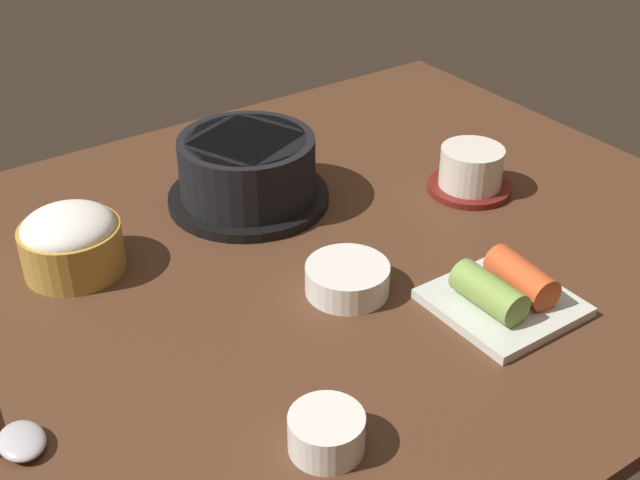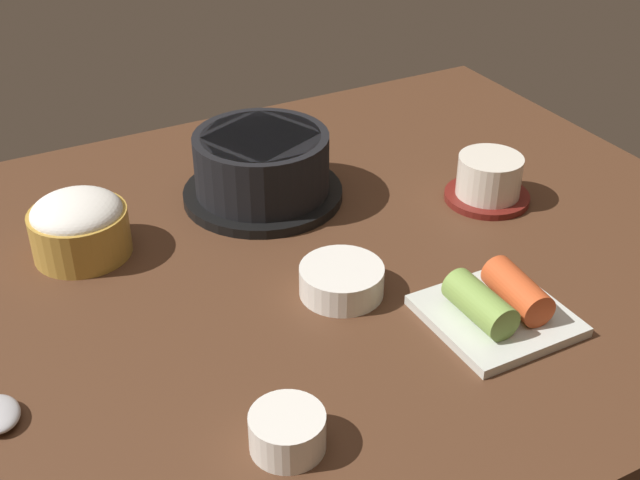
{
  "view_description": "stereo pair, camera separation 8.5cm",
  "coord_description": "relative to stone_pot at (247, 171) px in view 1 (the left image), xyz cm",
  "views": [
    {
      "loc": [
        -38.95,
        -60.85,
        50.63
      ],
      "look_at": [
        2.0,
        -2.0,
        5.0
      ],
      "focal_mm": 46.52,
      "sensor_mm": 36.0,
      "label": 1
    },
    {
      "loc": [
        -31.71,
        -65.27,
        50.63
      ],
      "look_at": [
        2.0,
        -2.0,
        5.0
      ],
      "focal_mm": 46.52,
      "sensor_mm": 36.0,
      "label": 2
    }
  ],
  "objects": [
    {
      "name": "spoon",
      "position": [
        -34.69,
        -21.24,
        -3.45
      ],
      "size": [
        3.93,
        16.6,
        1.35
      ],
      "color": "#B7B7BC",
      "rests_on": "dining_table"
    },
    {
      "name": "rice_bowl",
      "position": [
        -21.92,
        -1.86,
        -0.59
      ],
      "size": [
        10.3,
        10.3,
        6.86
      ],
      "color": "#B78C38",
      "rests_on": "dining_table"
    },
    {
      "name": "banchan_cup_center",
      "position": [
        -1.16,
        -21.08,
        -2.46
      ],
      "size": [
        8.4,
        8.4,
        2.98
      ],
      "color": "white",
      "rests_on": "dining_table"
    },
    {
      "name": "kimchi_plate",
      "position": [
        9.61,
        -31.81,
        -2.43
      ],
      "size": [
        12.48,
        12.48,
        4.37
      ],
      "color": "silver",
      "rests_on": "dining_table"
    },
    {
      "name": "stone_pot",
      "position": [
        0.0,
        0.0,
        0.0
      ],
      "size": [
        18.86,
        18.86,
        8.14
      ],
      "color": "black",
      "rests_on": "dining_table"
    },
    {
      "name": "dining_table",
      "position": [
        -2.67,
        -13.64,
        -5.07
      ],
      "size": [
        100.0,
        76.0,
        2.0
      ],
      "primitive_type": "cube",
      "color": "#4C2D1C",
      "rests_on": "ground"
    },
    {
      "name": "side_bowl_near",
      "position": [
        -14.9,
        -36.96,
        -2.32
      ],
      "size": [
        6.06,
        6.06,
        3.25
      ],
      "color": "white",
      "rests_on": "dining_table"
    },
    {
      "name": "tea_cup_with_saucer",
      "position": [
        23.18,
        -12.86,
        -1.4
      ],
      "size": [
        10.03,
        10.03,
        5.57
      ],
      "color": "maroon",
      "rests_on": "dining_table"
    }
  ]
}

